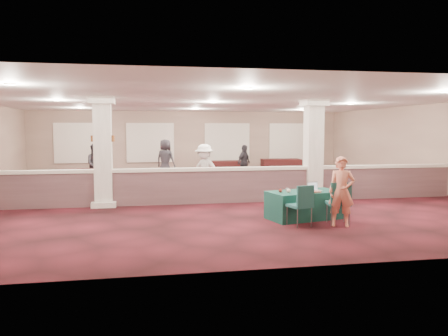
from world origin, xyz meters
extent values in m
plane|color=#4D131C|center=(0.00, 0.00, 0.00)|extent=(16.00, 16.00, 0.00)
cube|color=#816559|center=(0.00, 8.00, 1.60)|extent=(16.00, 0.04, 3.20)
cube|color=#816559|center=(0.00, -8.00, 1.60)|extent=(16.00, 0.04, 3.20)
cube|color=#816559|center=(8.00, 0.00, 1.60)|extent=(0.04, 16.00, 3.20)
cube|color=silver|center=(0.00, 0.00, 3.20)|extent=(16.00, 16.00, 0.02)
cube|color=#54383D|center=(0.00, -1.50, 0.50)|extent=(15.60, 0.20, 1.00)
cube|color=beige|center=(0.00, -1.50, 1.05)|extent=(15.60, 0.28, 0.10)
cube|color=beige|center=(-3.50, -1.50, 1.60)|extent=(0.50, 0.50, 3.20)
cube|color=beige|center=(-3.50, -1.50, 0.08)|extent=(0.70, 0.70, 0.16)
cube|color=beige|center=(-3.50, -1.50, 3.10)|extent=(0.72, 0.72, 0.20)
cube|color=beige|center=(3.00, -1.50, 1.60)|extent=(0.50, 0.50, 3.20)
cube|color=beige|center=(3.00, -1.50, 0.08)|extent=(0.70, 0.70, 0.16)
cube|color=beige|center=(3.00, -1.50, 3.10)|extent=(0.72, 0.72, 0.20)
cylinder|color=brown|center=(-3.78, -1.50, 2.00)|extent=(0.12, 0.12, 0.18)
cylinder|color=white|center=(-3.78, -1.50, 2.00)|extent=(0.09, 0.09, 0.10)
cylinder|color=brown|center=(-3.22, -1.50, 2.00)|extent=(0.12, 0.12, 0.18)
cylinder|color=white|center=(-3.22, -1.50, 2.00)|extent=(0.09, 0.09, 0.10)
cube|color=#103C39|center=(1.66, -4.26, 0.35)|extent=(1.99, 1.31, 0.70)
cube|color=#1F5A59|center=(2.24, -5.01, 0.50)|extent=(0.59, 0.59, 0.07)
cube|color=#1F5A59|center=(2.20, -5.24, 0.78)|extent=(0.49, 0.13, 0.49)
cylinder|color=slate|center=(1.99, -5.18, 0.23)|extent=(0.03, 0.03, 0.47)
cylinder|color=slate|center=(2.41, -5.25, 0.23)|extent=(0.03, 0.03, 0.47)
cylinder|color=slate|center=(2.06, -4.76, 0.23)|extent=(0.03, 0.03, 0.47)
cylinder|color=slate|center=(2.48, -4.83, 0.23)|extent=(0.03, 0.03, 0.47)
cube|color=#1F5A59|center=(1.25, -5.04, 0.48)|extent=(0.61, 0.61, 0.06)
cube|color=#1F5A59|center=(1.32, -5.25, 0.75)|extent=(0.46, 0.19, 0.47)
cylinder|color=slate|center=(1.12, -5.29, 0.22)|extent=(0.03, 0.03, 0.45)
cylinder|color=slate|center=(1.50, -5.17, 0.22)|extent=(0.03, 0.03, 0.45)
cylinder|color=slate|center=(1.00, -4.90, 0.22)|extent=(0.03, 0.03, 0.45)
cylinder|color=slate|center=(1.38, -4.78, 0.22)|extent=(0.03, 0.03, 0.45)
imported|color=#F68B6A|center=(2.20, -5.25, 0.82)|extent=(0.69, 0.57, 1.64)
cube|color=black|center=(-6.19, 1.69, 0.37)|extent=(2.05, 1.49, 0.75)
cube|color=black|center=(2.00, 0.39, 0.37)|extent=(1.93, 1.10, 0.75)
cube|color=black|center=(4.80, 2.90, 0.35)|extent=(1.76, 0.95, 0.70)
cube|color=black|center=(-4.97, 3.46, 0.34)|extent=(1.81, 1.16, 0.68)
cube|color=black|center=(1.60, 6.50, 0.36)|extent=(1.78, 0.91, 0.72)
cube|color=black|center=(4.48, 6.42, 0.39)|extent=(2.00, 1.12, 0.78)
imported|color=black|center=(-4.30, 4.00, 0.84)|extent=(0.87, 0.57, 1.68)
imported|color=beige|center=(-0.30, 0.00, 0.88)|extent=(1.21, 1.10, 1.77)
imported|color=black|center=(2.02, 4.06, 0.80)|extent=(0.97, 0.98, 1.60)
imported|color=black|center=(-1.38, 5.04, 0.92)|extent=(1.02, 0.91, 1.83)
cube|color=silver|center=(1.96, -4.24, 0.71)|extent=(0.36, 0.29, 0.02)
cube|color=silver|center=(1.93, -4.14, 0.82)|extent=(0.31, 0.08, 0.21)
cube|color=silver|center=(1.93, -4.14, 0.81)|extent=(0.28, 0.07, 0.18)
cube|color=#C3481F|center=(1.77, -4.49, 0.72)|extent=(0.44, 0.37, 0.03)
sphere|color=#F0DEC6|center=(1.17, -4.48, 0.75)|extent=(0.11, 0.11, 0.11)
sphere|color=maroon|center=(1.00, -4.37, 0.75)|extent=(0.10, 0.10, 0.10)
sphere|color=#525257|center=(1.22, -4.25, 0.75)|extent=(0.10, 0.10, 0.10)
cube|color=#B01223|center=(2.33, -4.38, 0.71)|extent=(0.12, 0.05, 0.01)
camera|label=1|loc=(-2.31, -14.67, 2.25)|focal=35.00mm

